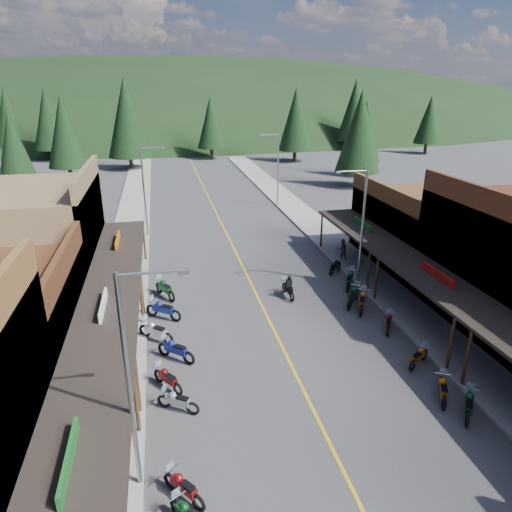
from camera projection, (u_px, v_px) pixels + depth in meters
ground at (290, 363)px, 22.64m from camera, size 220.00×220.00×0.00m
centerline at (229, 238)px, 40.93m from camera, size 0.15×90.00×0.01m
sidewalk_west at (129, 244)px, 39.22m from camera, size 3.40×94.00×0.15m
sidewalk_east at (321, 231)px, 42.60m from camera, size 3.40×94.00×0.15m
shop_west_3 at (35, 242)px, 29.05m from camera, size 10.90×10.20×8.20m
shop_east_3 at (424, 230)px, 34.75m from camera, size 10.90×10.20×6.20m
streetlight_0 at (133, 376)px, 14.22m from camera, size 2.16×0.18×8.00m
streetlight_1 at (145, 188)px, 39.83m from camera, size 2.16×0.18×8.00m
streetlight_2 at (361, 223)px, 29.73m from camera, size 2.16×0.18×8.00m
streetlight_3 at (277, 167)px, 49.84m from camera, size 2.16×0.18×8.00m
ridge_hill at (174, 127)px, 146.09m from camera, size 310.00×140.00×60.00m
pine_1 at (48, 119)px, 79.42m from camera, size 5.88×5.88×12.50m
pine_2 at (127, 118)px, 70.90m from camera, size 6.72×6.72×14.00m
pine_3 at (211, 122)px, 81.47m from camera, size 5.04×5.04×11.00m
pine_4 at (296, 119)px, 78.44m from camera, size 5.88×5.88×12.50m
pine_5 at (355, 110)px, 92.26m from camera, size 6.72×6.72×14.00m
pine_6 at (429, 119)px, 87.81m from camera, size 5.04×5.04×11.00m
pine_7 at (8, 117)px, 83.35m from camera, size 5.88×5.88×12.50m
pine_8 at (14, 148)px, 52.82m from camera, size 4.48×4.48×10.00m
pine_9 at (365, 132)px, 66.19m from camera, size 4.93×4.93×10.80m
pine_10 at (64, 132)px, 62.46m from camera, size 5.38×5.38×11.60m
pine_11 at (360, 132)px, 58.73m from camera, size 5.82×5.82×12.40m
bike_west_5 at (184, 486)px, 15.06m from camera, size 1.71×1.91×1.10m
bike_west_6 at (178, 400)px, 19.15m from camera, size 1.97×1.55×1.10m
bike_west_7 at (168, 378)px, 20.58m from camera, size 1.68×2.01×1.13m
bike_west_8 at (176, 349)px, 22.68m from camera, size 2.16×2.03×1.27m
bike_west_9 at (156, 330)px, 24.36m from camera, size 2.21×2.10×1.31m
bike_west_10 at (163, 309)px, 26.67m from camera, size 2.35×1.99×1.33m
bike_west_11 at (165, 288)px, 29.38m from camera, size 1.74×2.45×1.34m
bike_east_5 at (469, 404)px, 18.91m from camera, size 1.72×1.98×1.13m
bike_east_6 at (443, 388)px, 19.89m from camera, size 1.47×2.03×1.11m
bike_east_7 at (419, 356)px, 22.29m from camera, size 1.88×1.55×1.06m
bike_east_8 at (389, 322)px, 25.51m from camera, size 1.48×1.91×1.06m
bike_east_9 at (362, 300)px, 27.70m from camera, size 1.80×2.42×1.33m
bike_east_10 at (353, 295)px, 28.39m from camera, size 2.02×2.25×1.30m
bike_east_11 at (350, 279)px, 30.81m from camera, size 1.80×2.33×1.29m
bike_east_12 at (335, 266)px, 33.33m from camera, size 1.77×1.77×1.07m
rider_on_bike at (288, 288)px, 29.50m from camera, size 0.84×2.07×1.54m
pedestrian_east_b at (342, 249)px, 35.32m from camera, size 0.83×0.52×1.66m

